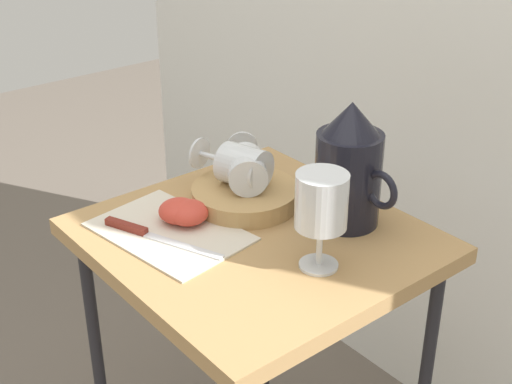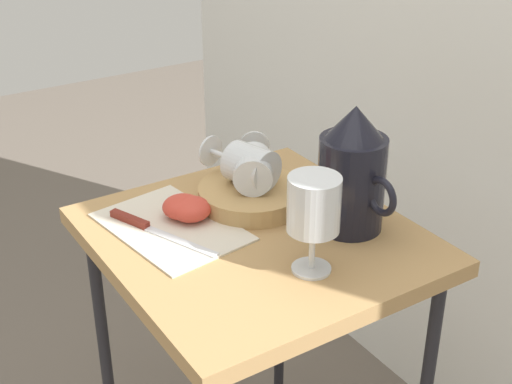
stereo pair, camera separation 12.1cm
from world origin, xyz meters
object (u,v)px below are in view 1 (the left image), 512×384
Objects in this scene: basket_tray at (245,196)px; wine_glass_upright at (321,206)px; wine_glass_tipped_near at (246,168)px; knife at (145,233)px; apple_half_right at (188,213)px; table at (256,266)px; apple_half_left at (179,211)px; pitcher at (348,175)px; wine_glass_tipped_far at (242,166)px.

basket_tray is 0.26m from wine_glass_upright.
knife is at bearing -92.61° from wine_glass_tipped_near.
basket_tray is 2.76× the size of apple_half_right.
table is 0.17m from apple_half_left.
pitcher is (0.07, 0.15, 0.16)m from table.
wine_glass_tipped_far is (-0.18, -0.10, -0.02)m from pitcher.
basket_tray reaches higher than table.
wine_glass_tipped_far reaches higher than wine_glass_tipped_near.
apple_half_right is 0.32× the size of knife.
wine_glass_upright is at bearing 19.90° from apple_half_left.
pitcher is 0.19m from wine_glass_tipped_near.
pitcher reaches higher than wine_glass_tipped_far.
knife is at bearing -97.35° from apple_half_right.
wine_glass_tipped_near is (-0.17, -0.09, -0.02)m from pitcher.
pitcher is 0.99× the size of knife.
wine_glass_upright is 0.32m from knife.
apple_half_right is (0.02, 0.01, 0.00)m from apple_half_left.
table is 0.15m from apple_half_right.
pitcher is 0.30m from apple_half_left.
pitcher is 1.40× the size of wine_glass_tipped_far.
basket_tray is (-0.10, 0.05, 0.09)m from table.
basket_tray reaches higher than knife.
pitcher is at bearing 59.81° from knife.
knife is at bearing -120.19° from pitcher.
apple_half_left is (-0.01, -0.14, -0.05)m from wine_glass_tipped_far.
apple_half_right is at bearing -89.61° from wine_glass_tipped_near.
wine_glass_tipped_far is (-0.25, 0.04, -0.04)m from wine_glass_upright.
wine_glass_tipped_far is at bearing 87.17° from apple_half_left.
apple_half_right reaches higher than table.
apple_half_right is (-0.10, -0.07, 0.09)m from table.
pitcher is at bearing 65.32° from table.
pitcher is 0.36m from knife.
table is at bearing -26.75° from wine_glass_tipped_far.
basket_tray is at bearing -59.97° from wine_glass_tipped_near.
basket_tray is 0.21m from pitcher.
apple_half_left is (-0.11, -0.08, 0.09)m from table.
wine_glass_tipped_near is (-0.24, 0.05, -0.04)m from wine_glass_upright.
pitcher reaches higher than apple_half_left.
table is 4.35× the size of wine_glass_tipped_far.
basket_tray is at bearing -149.07° from pitcher.
wine_glass_upright is 1.02× the size of wine_glass_tipped_far.
wine_glass_tipped_far reaches higher than table.
basket_tray is 0.21m from knife.
apple_half_right is at bearing -85.93° from wine_glass_tipped_far.
wine_glass_upright is 1.00× the size of wine_glass_tipped_near.
table is at bearing -30.27° from wine_glass_tipped_near.
pitcher is 0.29m from apple_half_right.
wine_glass_tipped_near is (-0.00, 0.01, 0.05)m from basket_tray.
wine_glass_tipped_far is 2.23× the size of apple_half_left.
wine_glass_upright reaches higher than apple_half_left.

